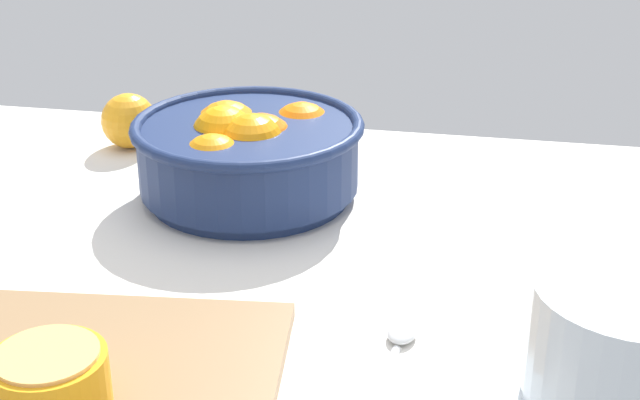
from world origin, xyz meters
TOP-DOWN VIEW (x-y plane):
  - ground_plane at (0.00, 0.00)cm, footprint 121.11×82.00cm
  - fruit_bowl at (-7.56, 18.97)cm, footprint 23.60×23.60cm
  - cutting_board at (-13.11, -17.18)cm, footprint 35.32×27.44cm
  - orange_half_0 at (-10.79, -19.70)cm, footprint 7.78×7.78cm
  - loose_orange_1 at (-24.99, 29.99)cm, footprint 6.44×6.44cm
  - spoon at (10.45, -8.32)cm, footprint 3.59×15.02cm

SIDE VIEW (x-z plane):
  - ground_plane at x=0.00cm, z-range -3.00..0.00cm
  - spoon at x=10.45cm, z-range -0.07..0.93cm
  - cutting_board at x=-13.11cm, z-range 0.00..1.25cm
  - loose_orange_1 at x=-24.99cm, z-range 0.00..6.44cm
  - orange_half_0 at x=-10.79cm, z-range 1.22..5.60cm
  - fruit_bowl at x=-7.56cm, z-range -0.02..9.70cm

